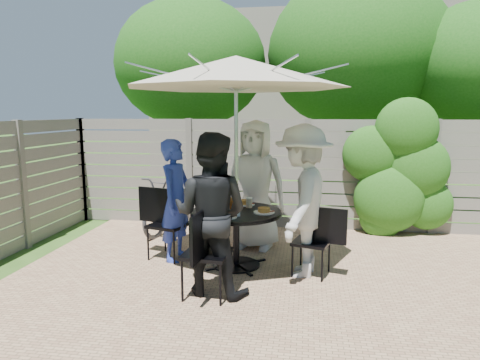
% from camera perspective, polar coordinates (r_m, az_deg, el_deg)
% --- Properties ---
extents(backyard_envelope, '(60.00, 60.00, 5.00)m').
position_cam_1_polar(backyard_envelope, '(14.41, 9.49, 11.55)').
color(backyard_envelope, '#2B5019').
rests_on(backyard_envelope, ground).
extents(patio_table, '(1.29, 1.29, 0.74)m').
position_cam_1_polar(patio_table, '(5.41, -0.50, -6.41)').
color(patio_table, black).
rests_on(patio_table, ground).
extents(umbrella, '(3.11, 3.11, 2.62)m').
position_cam_1_polar(umbrella, '(5.24, -0.53, 14.20)').
color(umbrella, silver).
rests_on(umbrella, ground).
extents(chair_back, '(0.47, 0.63, 0.83)m').
position_cam_1_polar(chair_back, '(6.37, 2.35, -6.48)').
color(chair_back, black).
rests_on(chair_back, ground).
extents(person_back, '(0.99, 0.73, 1.85)m').
position_cam_1_polar(person_back, '(6.10, 2.04, -0.68)').
color(person_back, silver).
rests_on(person_back, ground).
extents(chair_left, '(0.73, 0.56, 0.96)m').
position_cam_1_polar(chair_left, '(5.85, -9.55, -7.63)').
color(chair_left, black).
rests_on(chair_left, ground).
extents(person_left, '(0.48, 0.65, 1.61)m').
position_cam_1_polar(person_left, '(5.66, -8.48, -2.75)').
color(person_left, '#2537A1').
rests_on(person_left, ground).
extents(chair_front, '(0.51, 0.73, 0.98)m').
position_cam_1_polar(chair_front, '(4.62, -4.47, -12.03)').
color(chair_front, black).
rests_on(chair_front, ground).
extents(person_front, '(0.95, 0.80, 1.75)m').
position_cam_1_polar(person_front, '(4.57, -3.91, -4.63)').
color(person_front, black).
rests_on(person_front, ground).
extents(chair_right, '(0.65, 0.51, 0.86)m').
position_cam_1_polar(chair_right, '(5.27, 9.62, -9.89)').
color(chair_right, black).
rests_on(chair_right, ground).
extents(person_right, '(0.86, 1.28, 1.83)m').
position_cam_1_polar(person_right, '(5.12, 8.33, -2.81)').
color(person_right, beige).
rests_on(person_right, ground).
extents(plate_back, '(0.26, 0.26, 0.06)m').
position_cam_1_polar(plate_back, '(5.69, 0.68, -3.09)').
color(plate_back, white).
rests_on(plate_back, patio_table).
extents(plate_left, '(0.26, 0.26, 0.06)m').
position_cam_1_polar(plate_left, '(5.48, -4.07, -3.58)').
color(plate_left, white).
rests_on(plate_left, patio_table).
extents(plate_front, '(0.26, 0.26, 0.06)m').
position_cam_1_polar(plate_front, '(5.02, -1.85, -4.73)').
color(plate_front, white).
rests_on(plate_front, patio_table).
extents(plate_right, '(0.26, 0.26, 0.06)m').
position_cam_1_polar(plate_right, '(5.25, 3.22, -4.13)').
color(plate_right, white).
rests_on(plate_right, patio_table).
extents(glass_back, '(0.07, 0.07, 0.14)m').
position_cam_1_polar(glass_back, '(5.62, -0.65, -2.77)').
color(glass_back, silver).
rests_on(glass_back, patio_table).
extents(glass_left, '(0.07, 0.07, 0.14)m').
position_cam_1_polar(glass_left, '(5.34, -3.52, -3.41)').
color(glass_left, silver).
rests_on(glass_left, patio_table).
extents(glass_front, '(0.07, 0.07, 0.14)m').
position_cam_1_polar(glass_front, '(5.07, -0.34, -4.06)').
color(glass_front, silver).
rests_on(glass_front, patio_table).
extents(syrup_jug, '(0.09, 0.09, 0.16)m').
position_cam_1_polar(syrup_jug, '(5.41, -0.93, -3.13)').
color(syrup_jug, '#59280C').
rests_on(syrup_jug, patio_table).
extents(coffee_cup, '(0.08, 0.08, 0.12)m').
position_cam_1_polar(coffee_cup, '(5.52, 1.22, -3.09)').
color(coffee_cup, '#C6B293').
rests_on(coffee_cup, patio_table).
extents(bicycle, '(1.03, 1.88, 0.94)m').
position_cam_1_polar(bicycle, '(7.20, -8.61, -2.97)').
color(bicycle, '#333338').
rests_on(bicycle, ground).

